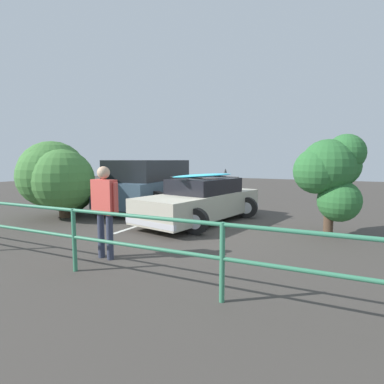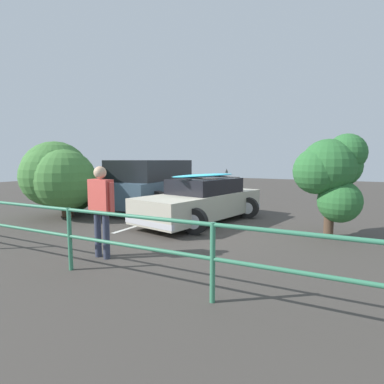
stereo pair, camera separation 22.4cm
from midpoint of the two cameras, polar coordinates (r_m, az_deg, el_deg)
The scene contains 8 objects.
ground_plane at distance 8.74m, azimuth 1.94°, elevation -6.11°, with size 44.00×44.00×0.02m, color #423D38.
parking_stripe at distance 9.68m, azimuth -4.63°, elevation -4.86°, with size 4.74×0.12×0.00m, color silver.
sedan_car at distance 8.96m, azimuth 2.68°, elevation -1.66°, with size 2.80×4.62×1.57m.
suv_car at distance 11.29m, azimuth -7.03°, elevation 1.55°, with size 3.00×4.65×1.83m.
person_bystander at distance 5.79m, azimuth -15.88°, elevation -2.10°, with size 0.67×0.23×1.73m.
railing_fence at distance 5.35m, azimuth -21.21°, elevation -6.35°, with size 10.35×0.35×1.06m.
bush_near_left at distance 7.91m, azimuth 25.67°, elevation 3.78°, with size 1.61×1.44×2.46m.
bush_near_right at distance 10.44m, azimuth -23.36°, elevation 2.36°, with size 2.70×2.63×2.44m.
Camera 2 is at (-3.87, 7.61, 1.84)m, focal length 28.00 mm.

